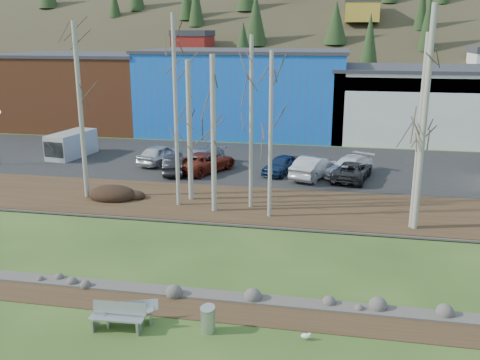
% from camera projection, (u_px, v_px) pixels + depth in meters
% --- Properties ---
extents(ground, '(200.00, 200.00, 0.00)m').
position_uv_depth(ground, '(213.00, 342.00, 17.88)').
color(ground, '#2C4719').
rests_on(ground, ground).
extents(dirt_strip, '(80.00, 1.80, 0.03)m').
position_uv_depth(dirt_strip, '(226.00, 311.00, 19.86)').
color(dirt_strip, '#382616').
rests_on(dirt_strip, ground).
extents(near_bank_rocks, '(80.00, 0.80, 0.50)m').
position_uv_depth(near_bank_rocks, '(231.00, 298.00, 20.81)').
color(near_bank_rocks, '#47423D').
rests_on(near_bank_rocks, ground).
extents(river, '(80.00, 8.00, 0.90)m').
position_uv_depth(river, '(250.00, 256.00, 24.69)').
color(river, black).
rests_on(river, ground).
extents(far_bank_rocks, '(80.00, 0.80, 0.46)m').
position_uv_depth(far_bank_rocks, '(263.00, 226.00, 28.57)').
color(far_bank_rocks, '#47423D').
rests_on(far_bank_rocks, ground).
extents(far_bank, '(80.00, 7.00, 0.15)m').
position_uv_depth(far_bank, '(271.00, 206.00, 31.58)').
color(far_bank, '#382616').
rests_on(far_bank, ground).
extents(parking_lot, '(80.00, 14.00, 0.14)m').
position_uv_depth(parking_lot, '(289.00, 164.00, 41.51)').
color(parking_lot, black).
rests_on(parking_lot, ground).
extents(building_brick, '(16.32, 12.24, 7.80)m').
position_uv_depth(building_brick, '(83.00, 90.00, 58.11)').
color(building_brick, brown).
rests_on(building_brick, ground).
extents(building_blue, '(20.40, 12.24, 8.30)m').
position_uv_depth(building_blue, '(246.00, 91.00, 54.76)').
color(building_blue, blue).
rests_on(building_blue, ground).
extents(building_white, '(18.36, 12.24, 6.80)m').
position_uv_depth(building_white, '(429.00, 103.00, 51.65)').
color(building_white, silver).
rests_on(building_white, ground).
extents(bench_intact, '(1.95, 0.69, 0.96)m').
position_uv_depth(bench_intact, '(118.00, 317.00, 18.52)').
color(bench_intact, '#ADAFB2').
rests_on(bench_intact, ground).
extents(bench_damaged, '(1.84, 1.11, 0.78)m').
position_uv_depth(bench_damaged, '(131.00, 313.00, 18.96)').
color(bench_damaged, '#ADAFB2').
rests_on(bench_damaged, ground).
extents(litter_bin, '(0.65, 0.65, 0.87)m').
position_uv_depth(litter_bin, '(208.00, 320.00, 18.38)').
color(litter_bin, '#ADAFB2').
rests_on(litter_bin, ground).
extents(seagull, '(0.38, 0.18, 0.27)m').
position_uv_depth(seagull, '(306.00, 336.00, 17.96)').
color(seagull, gold).
rests_on(seagull, ground).
extents(dirt_mound, '(2.98, 2.11, 0.59)m').
position_uv_depth(dirt_mound, '(112.00, 194.00, 32.76)').
color(dirt_mound, black).
rests_on(dirt_mound, far_bank).
extents(birch_0, '(0.28, 0.28, 10.49)m').
position_uv_depth(birch_0, '(81.00, 112.00, 31.82)').
color(birch_0, '#A5A294').
rests_on(birch_0, far_bank).
extents(birch_1, '(0.31, 0.31, 8.33)m').
position_uv_depth(birch_1, '(190.00, 132.00, 31.58)').
color(birch_1, '#A5A294').
rests_on(birch_1, far_bank).
extents(birch_2, '(0.22, 0.22, 10.88)m').
position_uv_depth(birch_2, '(176.00, 113.00, 30.17)').
color(birch_2, '#A5A294').
rests_on(birch_2, far_bank).
extents(birch_3, '(0.29, 0.29, 8.73)m').
position_uv_depth(birch_3, '(213.00, 135.00, 29.43)').
color(birch_3, '#A5A294').
rests_on(birch_3, far_bank).
extents(birch_4, '(0.22, 0.22, 9.74)m').
position_uv_depth(birch_4, '(251.00, 124.00, 29.97)').
color(birch_4, '#A5A294').
rests_on(birch_4, far_bank).
extents(birch_5, '(0.22, 0.22, 8.97)m').
position_uv_depth(birch_5, '(271.00, 136.00, 28.47)').
color(birch_5, '#A5A294').
rests_on(birch_5, far_bank).
extents(birch_6, '(0.29, 0.29, 11.19)m').
position_uv_depth(birch_6, '(424.00, 122.00, 26.33)').
color(birch_6, '#A5A294').
rests_on(birch_6, far_bank).
extents(birch_7, '(0.25, 0.25, 9.87)m').
position_uv_depth(birch_7, '(419.00, 134.00, 26.68)').
color(birch_7, '#A5A294').
rests_on(birch_7, far_bank).
extents(car_0, '(2.88, 4.71, 1.50)m').
position_uv_depth(car_0, '(160.00, 154.00, 41.28)').
color(car_0, silver).
rests_on(car_0, parking_lot).
extents(car_1, '(2.42, 4.20, 1.31)m').
position_uv_depth(car_1, '(173.00, 164.00, 38.51)').
color(car_1, black).
rests_on(car_1, parking_lot).
extents(car_2, '(4.49, 5.69, 1.44)m').
position_uv_depth(car_2, '(205.00, 162.00, 38.99)').
color(car_2, maroon).
rests_on(car_2, parking_lot).
extents(car_3, '(3.45, 5.25, 1.41)m').
position_uv_depth(car_3, '(200.00, 159.00, 40.01)').
color(car_3, gray).
rests_on(car_3, parking_lot).
extents(car_4, '(2.85, 4.17, 1.32)m').
position_uv_depth(car_4, '(282.00, 165.00, 38.36)').
color(car_4, navy).
rests_on(car_4, parking_lot).
extents(car_5, '(3.18, 5.02, 1.56)m').
position_uv_depth(car_5, '(314.00, 167.00, 37.25)').
color(car_5, '#B2B1B3').
rests_on(car_5, parking_lot).
extents(car_6, '(3.06, 5.02, 1.30)m').
position_uv_depth(car_6, '(352.00, 171.00, 36.78)').
color(car_6, '#27272A').
rests_on(car_6, parking_lot).
extents(car_7, '(3.90, 5.11, 1.38)m').
position_uv_depth(car_7, '(350.00, 166.00, 37.76)').
color(car_7, white).
rests_on(car_7, parking_lot).
extents(van_grey, '(2.56, 4.81, 2.00)m').
position_uv_depth(van_grey, '(70.00, 145.00, 43.46)').
color(van_grey, silver).
rests_on(van_grey, parking_lot).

